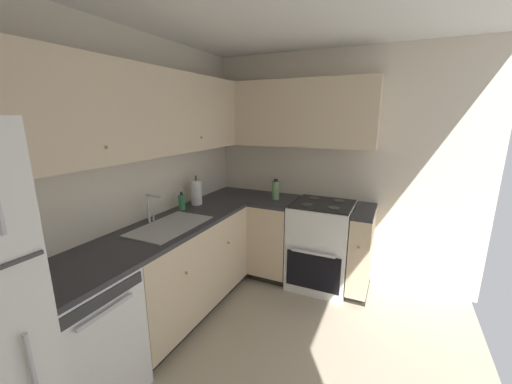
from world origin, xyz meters
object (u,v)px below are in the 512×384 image
oven_range (321,244)px  oil_bottle (276,190)px  dishwasher (76,342)px  paper_towel_roll (196,192)px  soap_bottle (182,202)px

oven_range → oil_bottle: 0.77m
dishwasher → paper_towel_roll: (1.53, 0.16, 0.60)m
soap_bottle → dishwasher: bearing=-172.2°
soap_bottle → paper_towel_roll: size_ratio=0.57×
dishwasher → paper_towel_roll: bearing=6.0°
dishwasher → oven_range: size_ratio=0.83×
soap_bottle → oven_range: bearing=-57.5°
oven_range → oil_bottle: oil_bottle is taller
dishwasher → oven_range: bearing=-26.5°
paper_towel_roll → oil_bottle: 0.86m
dishwasher → oven_range: (2.09, -1.04, 0.02)m
soap_bottle → paper_towel_roll: 0.22m
dishwasher → soap_bottle: bearing=7.8°
paper_towel_roll → dishwasher: bearing=-174.0°
soap_bottle → oil_bottle: 1.03m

